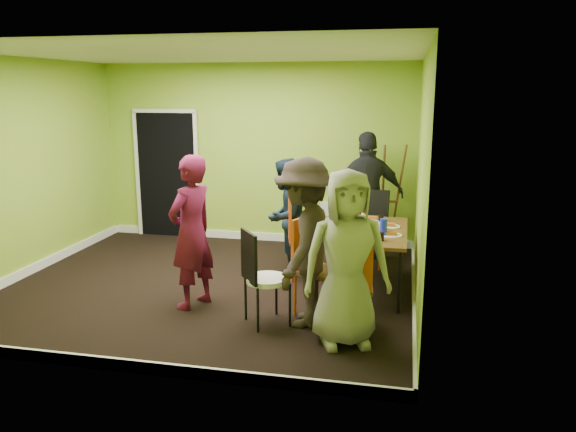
% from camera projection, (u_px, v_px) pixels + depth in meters
% --- Properties ---
extents(ground, '(5.00, 5.00, 0.00)m').
position_uv_depth(ground, '(210.00, 286.00, 7.02)').
color(ground, black).
rests_on(ground, ground).
extents(room_walls, '(5.04, 4.54, 2.82)m').
position_uv_depth(room_walls, '(207.00, 208.00, 6.84)').
color(room_walls, '#94B02D').
rests_on(room_walls, ground).
extents(dining_table, '(0.90, 1.50, 0.75)m').
position_uv_depth(dining_table, '(369.00, 234.00, 6.75)').
color(dining_table, black).
rests_on(dining_table, ground).
extents(chair_left_far, '(0.55, 0.54, 1.09)m').
position_uv_depth(chair_left_far, '(299.00, 232.00, 7.21)').
color(chair_left_far, '#DB5414').
rests_on(chair_left_far, ground).
extents(chair_left_near, '(0.57, 0.57, 1.06)m').
position_uv_depth(chair_left_near, '(312.00, 260.00, 6.06)').
color(chair_left_near, '#DB5414').
rests_on(chair_left_near, ground).
extents(chair_back_end, '(0.47, 0.54, 1.03)m').
position_uv_depth(chair_back_end, '(372.00, 212.00, 7.82)').
color(chair_back_end, '#DB5414').
rests_on(chair_back_end, ground).
extents(chair_front_end, '(0.43, 0.44, 0.96)m').
position_uv_depth(chair_front_end, '(353.00, 281.00, 5.58)').
color(chair_front_end, '#DB5414').
rests_on(chair_front_end, ground).
extents(chair_bentwood, '(0.55, 0.55, 1.01)m').
position_uv_depth(chair_bentwood, '(261.00, 273.00, 5.75)').
color(chair_bentwood, black).
rests_on(chair_bentwood, ground).
extents(easel, '(0.66, 0.62, 1.64)m').
position_uv_depth(easel, '(383.00, 199.00, 8.34)').
color(easel, brown).
rests_on(easel, ground).
extents(plate_near_left, '(0.23, 0.23, 0.01)m').
position_uv_depth(plate_near_left, '(346.00, 220.00, 7.21)').
color(plate_near_left, white).
rests_on(plate_near_left, dining_table).
extents(plate_near_right, '(0.25, 0.25, 0.01)m').
position_uv_depth(plate_near_right, '(341.00, 235.00, 6.47)').
color(plate_near_right, white).
rests_on(plate_near_right, dining_table).
extents(plate_far_back, '(0.24, 0.24, 0.01)m').
position_uv_depth(plate_far_back, '(372.00, 219.00, 7.24)').
color(plate_far_back, white).
rests_on(plate_far_back, dining_table).
extents(plate_far_front, '(0.22, 0.22, 0.01)m').
position_uv_depth(plate_far_front, '(361.00, 240.00, 6.25)').
color(plate_far_front, white).
rests_on(plate_far_front, dining_table).
extents(plate_wall_back, '(0.26, 0.26, 0.01)m').
position_uv_depth(plate_wall_back, '(390.00, 226.00, 6.88)').
color(plate_wall_back, white).
rests_on(plate_wall_back, dining_table).
extents(plate_wall_front, '(0.25, 0.25, 0.01)m').
position_uv_depth(plate_wall_front, '(391.00, 235.00, 6.47)').
color(plate_wall_front, white).
rests_on(plate_wall_front, dining_table).
extents(thermos, '(0.07, 0.07, 0.20)m').
position_uv_depth(thermos, '(364.00, 221.00, 6.76)').
color(thermos, white).
rests_on(thermos, dining_table).
extents(blue_bottle, '(0.08, 0.08, 0.20)m').
position_uv_depth(blue_bottle, '(384.00, 227.00, 6.45)').
color(blue_bottle, '#1729B2').
rests_on(blue_bottle, dining_table).
extents(orange_bottle, '(0.04, 0.04, 0.08)m').
position_uv_depth(orange_bottle, '(366.00, 224.00, 6.88)').
color(orange_bottle, '#DB5414').
rests_on(orange_bottle, dining_table).
extents(glass_mid, '(0.07, 0.07, 0.09)m').
position_uv_depth(glass_mid, '(352.00, 222.00, 6.94)').
color(glass_mid, black).
rests_on(glass_mid, dining_table).
extents(glass_back, '(0.07, 0.07, 0.09)m').
position_uv_depth(glass_back, '(381.00, 218.00, 7.16)').
color(glass_back, black).
rests_on(glass_back, dining_table).
extents(glass_front, '(0.07, 0.07, 0.09)m').
position_uv_depth(glass_front, '(381.00, 237.00, 6.24)').
color(glass_front, black).
rests_on(glass_front, dining_table).
extents(cup_a, '(0.12, 0.12, 0.10)m').
position_uv_depth(cup_a, '(348.00, 229.00, 6.56)').
color(cup_a, white).
rests_on(cup_a, dining_table).
extents(cup_b, '(0.10, 0.10, 0.09)m').
position_uv_depth(cup_b, '(381.00, 226.00, 6.72)').
color(cup_b, white).
rests_on(cup_b, dining_table).
extents(person_standing, '(0.62, 0.73, 1.72)m').
position_uv_depth(person_standing, '(192.00, 232.00, 6.19)').
color(person_standing, '#5C0F2F').
rests_on(person_standing, ground).
extents(person_left_far, '(0.76, 0.87, 1.53)m').
position_uv_depth(person_left_far, '(285.00, 217.00, 7.37)').
color(person_left_far, '#132030').
rests_on(person_left_far, ground).
extents(person_left_near, '(0.75, 1.18, 1.74)m').
position_uv_depth(person_left_near, '(305.00, 243.00, 5.71)').
color(person_left_near, '#2B211D').
rests_on(person_left_near, ground).
extents(person_back_end, '(1.16, 0.81, 1.83)m').
position_uv_depth(person_back_end, '(367.00, 196.00, 7.99)').
color(person_back_end, black).
rests_on(person_back_end, ground).
extents(person_front_end, '(0.96, 0.78, 1.70)m').
position_uv_depth(person_front_end, '(347.00, 259.00, 5.26)').
color(person_front_end, gray).
rests_on(person_front_end, ground).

